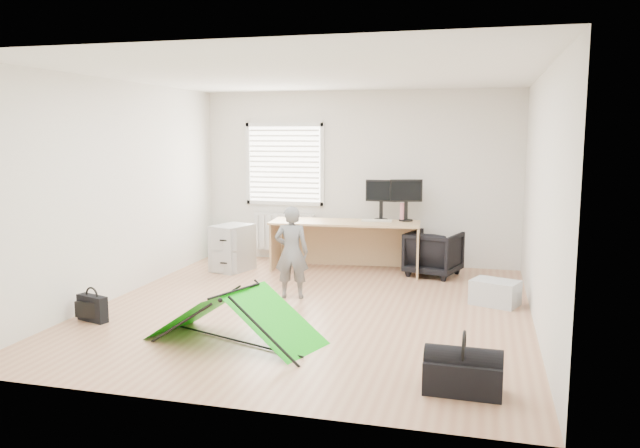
% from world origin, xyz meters
% --- Properties ---
extents(ground, '(5.50, 5.50, 0.00)m').
position_xyz_m(ground, '(0.00, 0.00, 0.00)').
color(ground, tan).
rests_on(ground, ground).
extents(back_wall, '(5.00, 0.02, 2.70)m').
position_xyz_m(back_wall, '(0.00, 2.75, 1.35)').
color(back_wall, silver).
rests_on(back_wall, ground).
extents(window, '(1.20, 0.06, 1.20)m').
position_xyz_m(window, '(-1.20, 2.71, 1.55)').
color(window, silver).
rests_on(window, back_wall).
extents(radiator, '(1.00, 0.12, 0.60)m').
position_xyz_m(radiator, '(-1.20, 2.67, 0.45)').
color(radiator, silver).
rests_on(radiator, back_wall).
extents(desk, '(2.25, 0.88, 0.75)m').
position_xyz_m(desk, '(-0.05, 2.05, 0.38)').
color(desk, tan).
rests_on(desk, ground).
extents(filing_cabinet, '(0.60, 0.70, 0.69)m').
position_xyz_m(filing_cabinet, '(-1.69, 1.67, 0.34)').
color(filing_cabinet, '#A6AAAC').
rests_on(filing_cabinet, ground).
extents(monitor_left, '(0.47, 0.12, 0.44)m').
position_xyz_m(monitor_left, '(0.44, 2.35, 0.97)').
color(monitor_left, black).
rests_on(monitor_left, desk).
extents(monitor_right, '(0.49, 0.24, 0.46)m').
position_xyz_m(monitor_right, '(0.81, 2.35, 0.98)').
color(monitor_right, black).
rests_on(monitor_right, desk).
extents(keyboard, '(0.47, 0.21, 0.02)m').
position_xyz_m(keyboard, '(0.40, 2.20, 0.76)').
color(keyboard, beige).
rests_on(keyboard, desk).
extents(thermos, '(0.08, 0.08, 0.27)m').
position_xyz_m(thermos, '(0.76, 2.36, 0.88)').
color(thermos, '#C76F79').
rests_on(thermos, desk).
extents(office_chair, '(0.87, 0.89, 0.65)m').
position_xyz_m(office_chair, '(1.25, 2.11, 0.32)').
color(office_chair, black).
rests_on(office_chair, ground).
extents(person, '(0.47, 0.35, 1.16)m').
position_xyz_m(person, '(-0.37, 0.40, 0.58)').
color(person, slate).
rests_on(person, ground).
extents(kite, '(1.81, 1.25, 0.52)m').
position_xyz_m(kite, '(-0.41, -1.34, 0.26)').
color(kite, '#15C312').
rests_on(kite, ground).
extents(storage_crate, '(0.63, 0.54, 0.30)m').
position_xyz_m(storage_crate, '(2.10, 0.72, 0.15)').
color(storage_crate, '#B7BDC0').
rests_on(storage_crate, ground).
extents(tote_bag, '(0.36, 0.19, 0.42)m').
position_xyz_m(tote_bag, '(-2.27, 2.62, 0.21)').
color(tote_bag, '#1E8D6F').
rests_on(tote_bag, ground).
extents(laptop_bag, '(0.40, 0.22, 0.29)m').
position_xyz_m(laptop_bag, '(-2.19, -1.10, 0.14)').
color(laptop_bag, black).
rests_on(laptop_bag, ground).
extents(white_box, '(0.12, 0.12, 0.10)m').
position_xyz_m(white_box, '(-0.41, -0.38, 0.05)').
color(white_box, silver).
rests_on(white_box, ground).
extents(duffel_bag, '(0.62, 0.33, 0.27)m').
position_xyz_m(duffel_bag, '(1.81, -2.01, 0.13)').
color(duffel_bag, black).
rests_on(duffel_bag, ground).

